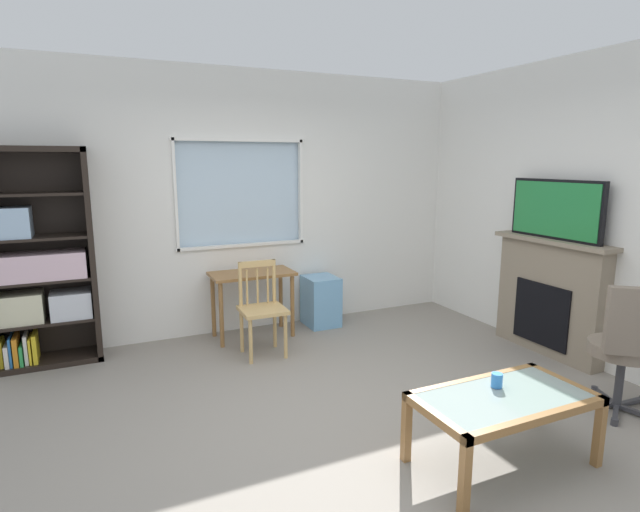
# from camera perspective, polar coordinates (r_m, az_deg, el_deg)

# --- Properties ---
(ground) EXTENTS (6.05, 5.65, 0.02)m
(ground) POSITION_cam_1_polar(r_m,az_deg,el_deg) (3.83, 2.34, -18.26)
(ground) COLOR gray
(wall_back_with_window) EXTENTS (5.05, 0.15, 2.79)m
(wall_back_with_window) POSITION_cam_1_polar(r_m,az_deg,el_deg) (5.54, -8.55, 5.87)
(wall_back_with_window) COLOR white
(wall_back_with_window) RESTS_ON ground
(wall_right) EXTENTS (0.12, 4.85, 2.79)m
(wall_right) POSITION_cam_1_polar(r_m,az_deg,el_deg) (5.10, 29.37, 4.31)
(wall_right) COLOR white
(wall_right) RESTS_ON ground
(bookshelf) EXTENTS (0.90, 0.38, 1.97)m
(bookshelf) POSITION_cam_1_polar(r_m,az_deg,el_deg) (5.17, -29.32, -1.27)
(bookshelf) COLOR black
(bookshelf) RESTS_ON ground
(desk_under_window) EXTENTS (0.86, 0.45, 0.70)m
(desk_under_window) POSITION_cam_1_polar(r_m,az_deg,el_deg) (5.33, -7.69, -3.13)
(desk_under_window) COLOR olive
(desk_under_window) RESTS_ON ground
(wooden_chair) EXTENTS (0.43, 0.41, 0.90)m
(wooden_chair) POSITION_cam_1_polar(r_m,az_deg,el_deg) (4.87, -6.64, -5.84)
(wooden_chair) COLOR tan
(wooden_chair) RESTS_ON ground
(plastic_drawer_unit) EXTENTS (0.35, 0.40, 0.56)m
(plastic_drawer_unit) POSITION_cam_1_polar(r_m,az_deg,el_deg) (5.73, 0.09, -5.11)
(plastic_drawer_unit) COLOR #72ADDB
(plastic_drawer_unit) RESTS_ON ground
(fireplace) EXTENTS (0.26, 1.23, 1.13)m
(fireplace) POSITION_cam_1_polar(r_m,az_deg,el_deg) (5.33, 24.57, -4.16)
(fireplace) COLOR gray
(fireplace) RESTS_ON ground
(tv) EXTENTS (0.06, 0.98, 0.55)m
(tv) POSITION_cam_1_polar(r_m,az_deg,el_deg) (5.18, 25.17, 4.81)
(tv) COLOR black
(tv) RESTS_ON fireplace
(office_chair) EXTENTS (0.62, 0.61, 1.00)m
(office_chair) POSITION_cam_1_polar(r_m,az_deg,el_deg) (4.29, 31.57, -8.45)
(office_chair) COLOR #7A6B5B
(office_chair) RESTS_ON ground
(coffee_table) EXTENTS (1.09, 0.59, 0.45)m
(coffee_table) POSITION_cam_1_polar(r_m,az_deg,el_deg) (3.38, 20.14, -15.56)
(coffee_table) COLOR #8C9E99
(coffee_table) RESTS_ON ground
(sippy_cup) EXTENTS (0.07, 0.07, 0.09)m
(sippy_cup) POSITION_cam_1_polar(r_m,az_deg,el_deg) (3.42, 19.42, -13.15)
(sippy_cup) COLOR #337FD6
(sippy_cup) RESTS_ON coffee_table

